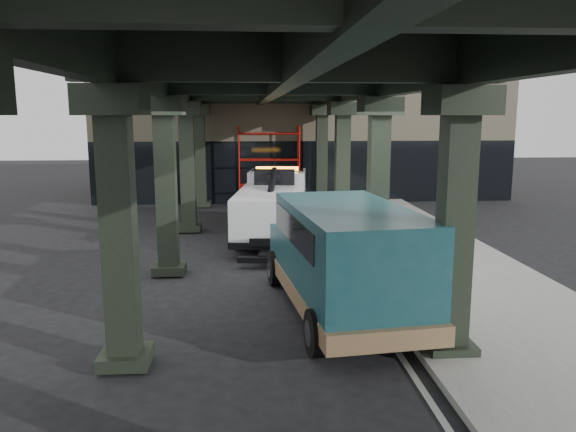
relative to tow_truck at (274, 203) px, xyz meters
name	(u,v)px	position (x,y,z in m)	size (l,w,h in m)	color
ground	(294,293)	(0.13, -6.96, -1.27)	(90.00, 90.00, 0.00)	black
sidewalk	(438,266)	(4.63, -4.96, -1.19)	(5.00, 40.00, 0.15)	gray
lane_stripe	(345,270)	(1.83, -4.96, -1.26)	(0.12, 38.00, 0.01)	silver
viaduct	(273,80)	(-0.27, -4.96, 4.19)	(7.40, 32.00, 6.40)	black
building	(298,124)	(2.13, 13.04, 2.73)	(22.00, 10.00, 8.00)	#C6B793
scaffolding	(269,163)	(0.13, 7.68, 0.84)	(3.08, 0.88, 4.00)	#B0140E
tow_truck	(274,203)	(0.00, 0.00, 0.00)	(3.14, 8.12, 2.60)	black
towed_van	(344,257)	(1.10, -8.67, 0.12)	(3.14, 6.57, 2.57)	#123D43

